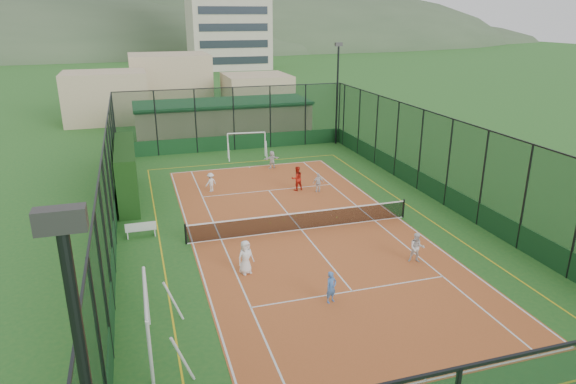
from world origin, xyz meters
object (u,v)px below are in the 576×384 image
object	(u,v)px
futsal_goal_far	(247,145)
child_far_right	(318,183)
clubhouse	(223,119)
child_near_right	(417,248)
child_near_left	(246,257)
white_bench	(141,229)
child_near_mid	(331,287)
child_far_left	(211,182)
child_far_back	(272,159)
coach	(297,178)
floodlight_ne	(337,95)
futsal_goal_near	(148,323)

from	to	relation	value
futsal_goal_far	child_far_right	xyz separation A→B (m)	(2.42, -9.22, -0.34)
clubhouse	child_near_right	bearing A→B (deg)	-82.13
clubhouse	child_near_left	xyz separation A→B (m)	(-3.69, -25.69, -0.82)
white_bench	child_near_mid	distance (m)	10.74
child_far_right	child_far_left	bearing A→B (deg)	-13.89
child_far_back	coach	world-z (taller)	coach
child_far_left	child_near_left	bearing A→B (deg)	59.27
child_far_right	coach	distance (m)	1.36
futsal_goal_far	child_near_right	size ratio (longest dim) A/B	2.14
clubhouse	coach	bearing A→B (deg)	-83.94
child_near_right	child_far_right	bearing A→B (deg)	117.34
clubhouse	coach	world-z (taller)	clubhouse
futsal_goal_far	child_near_left	xyz separation A→B (m)	(-4.13, -18.20, -0.19)
futsal_goal_far	child_far_left	distance (m)	8.22
child_near_right	coach	world-z (taller)	coach
child_far_left	child_far_right	world-z (taller)	child_far_left
child_far_right	white_bench	bearing A→B (deg)	23.09
floodlight_ne	futsal_goal_far	world-z (taller)	floodlight_ne
child_near_right	white_bench	bearing A→B (deg)	173.50
clubhouse	white_bench	xyz separation A→B (m)	(-7.80, -20.49, -1.16)
futsal_goal_near	child_near_mid	world-z (taller)	futsal_goal_near
futsal_goal_near	child_far_back	size ratio (longest dim) A/B	2.75
child_near_right	coach	bearing A→B (deg)	123.02
child_near_left	child_near_mid	size ratio (longest dim) A/B	1.18
futsal_goal_far	child_near_right	distance (m)	19.67
child_near_left	coach	distance (m)	11.08
child_near_mid	coach	world-z (taller)	coach
futsal_goal_near	coach	distance (m)	16.97
clubhouse	child_far_back	xyz separation A→B (m)	(1.50, -10.92, -0.93)
floodlight_ne	child_far_right	world-z (taller)	floodlight_ne
child_far_left	coach	xyz separation A→B (m)	(5.15, -1.29, 0.17)
futsal_goal_near	child_near_mid	xyz separation A→B (m)	(6.72, 1.18, -0.48)
clubhouse	child_far_right	world-z (taller)	clubhouse
clubhouse	child_far_back	bearing A→B (deg)	-82.18
futsal_goal_near	child_near_mid	distance (m)	6.83
floodlight_ne	child_near_left	xyz separation A→B (m)	(-12.29, -20.29, -3.37)
child_far_right	child_far_back	bearing A→B (deg)	-73.23
child_far_back	coach	distance (m)	5.11
clubhouse	child_far_left	bearing A→B (deg)	-103.17
futsal_goal_near	coach	size ratio (longest dim) A/B	2.27
child_near_mid	child_far_left	size ratio (longest dim) A/B	1.06
clubhouse	child_near_right	distance (m)	27.15
futsal_goal_far	child_far_right	world-z (taller)	futsal_goal_far
floodlight_ne	child_far_right	bearing A→B (deg)	-116.90
futsal_goal_near	futsal_goal_far	size ratio (longest dim) A/B	1.18
floodlight_ne	child_far_right	distance (m)	13.17
floodlight_ne	futsal_goal_far	xyz separation A→B (m)	(-8.16, -2.09, -3.18)
floodlight_ne	clubhouse	world-z (taller)	floodlight_ne
child_near_right	futsal_goal_near	bearing A→B (deg)	-142.04
floodlight_ne	child_far_left	size ratio (longest dim) A/B	6.91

